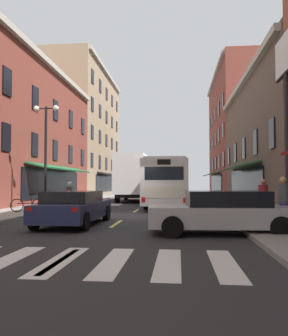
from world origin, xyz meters
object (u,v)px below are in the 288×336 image
at_px(box_truck, 134,178).
at_px(bicycle_mid, 28,205).
at_px(billboard_sign, 286,75).
at_px(pedestrian_mid, 284,202).
at_px(motorcycle_rider, 70,200).
at_px(pedestrian_near, 263,198).
at_px(street_lamp_twin, 46,152).
at_px(sedan_near, 74,207).
at_px(transit_bus, 169,183).
at_px(sedan_mid, 222,212).

bearing_deg(box_truck, bicycle_mid, -106.26).
relative_size(billboard_sign, box_truck, 1.08).
bearing_deg(pedestrian_mid, motorcycle_rider, 127.03).
relative_size(box_truck, pedestrian_near, 4.60).
distance_m(bicycle_mid, street_lamp_twin, 3.25).
relative_size(billboard_sign, sedan_near, 1.68).
distance_m(transit_bus, box_truck, 6.33).
xyz_separation_m(box_truck, pedestrian_near, (7.06, -15.48, -1.01)).
relative_size(pedestrian_near, pedestrian_mid, 0.97).
xyz_separation_m(billboard_sign, pedestrian_mid, (-1.26, -3.71, -5.27)).
bearing_deg(sedan_near, motorcycle_rider, 109.56).
distance_m(billboard_sign, pedestrian_mid, 6.57).
height_order(pedestrian_near, pedestrian_mid, pedestrian_mid).
height_order(sedan_near, bicycle_mid, sedan_near).
bearing_deg(pedestrian_near, transit_bus, -61.91).
relative_size(transit_bus, motorcycle_rider, 5.53).
bearing_deg(sedan_mid, bicycle_mid, 147.20).
bearing_deg(motorcycle_rider, pedestrian_near, -20.42).
bearing_deg(box_truck, pedestrian_near, -65.48).
distance_m(transit_bus, pedestrian_near, 10.76).
distance_m(sedan_near, street_lamp_twin, 6.94).
relative_size(pedestrian_mid, street_lamp_twin, 0.29).
bearing_deg(sedan_near, billboard_sign, 15.87).
xyz_separation_m(motorcycle_rider, bicycle_mid, (-1.97, -0.58, -0.21)).
bearing_deg(sedan_near, pedestrian_mid, -9.86).
bearing_deg(transit_bus, sedan_mid, -81.09).
relative_size(box_truck, sedan_near, 1.55).
xyz_separation_m(billboard_sign, motorcycle_rider, (-10.16, 2.01, -5.54)).
relative_size(sedan_near, pedestrian_near, 2.96).
xyz_separation_m(sedan_mid, bicycle_mid, (-8.84, 5.70, -0.18)).
bearing_deg(sedan_mid, billboard_sign, 52.47).
bearing_deg(motorcycle_rider, billboard_sign, -11.17).
bearing_deg(billboard_sign, box_truck, 120.60).
bearing_deg(motorcycle_rider, transit_bus, 54.12).
xyz_separation_m(box_truck, motorcycle_rider, (-1.76, -12.20, -1.28)).
bearing_deg(billboard_sign, sedan_near, -164.13).
xyz_separation_m(billboard_sign, transit_bus, (-5.32, 8.70, -4.65)).
distance_m(pedestrian_mid, street_lamp_twin, 12.81).
bearing_deg(bicycle_mid, billboard_sign, -6.72).
bearing_deg(box_truck, pedestrian_mid, -68.28).
bearing_deg(sedan_mid, transit_bus, 98.91).
bearing_deg(sedan_mid, pedestrian_mid, 15.57).
xyz_separation_m(billboard_sign, street_lamp_twin, (-11.88, 3.08, -2.97)).
bearing_deg(box_truck, transit_bus, -60.75).
bearing_deg(sedan_mid, motorcycle_rider, 137.60).
bearing_deg(box_truck, street_lamp_twin, -107.36).
relative_size(box_truck, street_lamp_twin, 1.29).
xyz_separation_m(sedan_near, bicycle_mid, (-3.55, 3.87, -0.16)).
xyz_separation_m(pedestrian_near, pedestrian_mid, (0.07, -2.43, -0.00)).
xyz_separation_m(motorcycle_rider, street_lamp_twin, (-1.72, 1.07, 2.58)).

